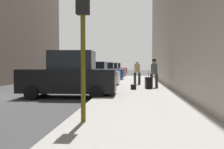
{
  "coord_description": "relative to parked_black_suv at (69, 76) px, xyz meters",
  "views": [
    {
      "loc": [
        5.79,
        -11.87,
        1.6
      ],
      "look_at": [
        4.35,
        4.17,
        0.94
      ],
      "focal_mm": 40.0,
      "sensor_mm": 36.0,
      "label": 1
    }
  ],
  "objects": [
    {
      "name": "ground_plane",
      "position": [
        -2.65,
        0.04,
        -1.03
      ],
      "size": [
        120.0,
        120.0,
        0.0
      ],
      "primitive_type": "plane",
      "color": "#38383A"
    },
    {
      "name": "sidewalk",
      "position": [
        3.35,
        0.04,
        -0.96
      ],
      "size": [
        4.0,
        40.0,
        0.15
      ],
      "primitive_type": "cube",
      "color": "gray",
      "rests_on": "ground_plane"
    },
    {
      "name": "parked_black_suv",
      "position": [
        0.0,
        0.0,
        0.0
      ],
      "size": [
        4.64,
        2.15,
        2.25
      ],
      "color": "black",
      "rests_on": "ground_plane"
    },
    {
      "name": "parked_silver_sedan",
      "position": [
        0.0,
        5.99,
        -0.18
      ],
      "size": [
        4.26,
        2.17,
        1.79
      ],
      "color": "#B7BABF",
      "rests_on": "ground_plane"
    },
    {
      "name": "parked_blue_sedan",
      "position": [
        0.0,
        12.54,
        -0.18
      ],
      "size": [
        4.25,
        2.15,
        1.79
      ],
      "color": "navy",
      "rests_on": "ground_plane"
    },
    {
      "name": "parked_gray_coupe",
      "position": [
        0.0,
        18.5,
        -0.18
      ],
      "size": [
        4.25,
        2.15,
        1.79
      ],
      "color": "slate",
      "rests_on": "ground_plane"
    },
    {
      "name": "parked_red_hatchback",
      "position": [
        0.0,
        24.83,
        -0.18
      ],
      "size": [
        4.23,
        2.11,
        1.79
      ],
      "color": "#B2191E",
      "rests_on": "ground_plane"
    },
    {
      "name": "fire_hydrant",
      "position": [
        1.8,
        6.26,
        -0.54
      ],
      "size": [
        0.42,
        0.22,
        0.7
      ],
      "color": "red",
      "rests_on": "sidewalk"
    },
    {
      "name": "traffic_light",
      "position": [
        1.85,
        -5.62,
        1.73
      ],
      "size": [
        0.32,
        0.32,
        3.6
      ],
      "color": "#514C0F",
      "rests_on": "sidewalk"
    },
    {
      "name": "pedestrian_with_beanie",
      "position": [
        4.37,
        3.95,
        0.1
      ],
      "size": [
        0.5,
        0.4,
        1.78
      ],
      "color": "#333338",
      "rests_on": "sidewalk"
    },
    {
      "name": "pedestrian_in_tan_coat",
      "position": [
        3.34,
        6.26,
        0.07
      ],
      "size": [
        0.52,
        0.46,
        1.71
      ],
      "color": "black",
      "rests_on": "sidewalk"
    },
    {
      "name": "rolling_suitcase",
      "position": [
        3.99,
        3.24,
        -0.54
      ],
      "size": [
        0.42,
        0.6,
        1.04
      ],
      "color": "black",
      "rests_on": "sidewalk"
    },
    {
      "name": "duffel_bag",
      "position": [
        3.09,
        2.66,
        -0.74
      ],
      "size": [
        0.32,
        0.44,
        0.28
      ],
      "color": "black",
      "rests_on": "sidewalk"
    }
  ]
}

